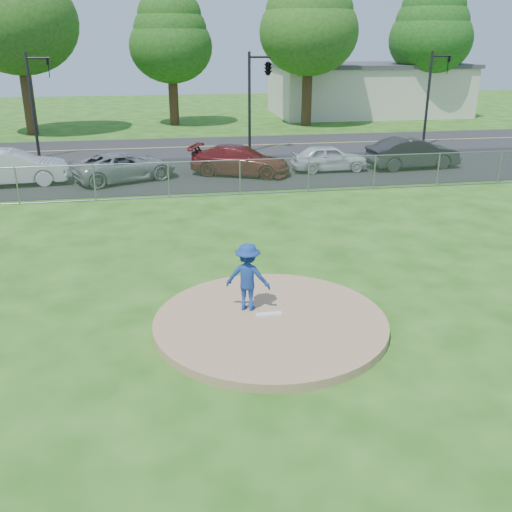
# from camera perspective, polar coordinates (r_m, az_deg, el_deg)

# --- Properties ---
(ground) EXTENTS (120.00, 120.00, 0.00)m
(ground) POSITION_cam_1_polar(r_m,az_deg,el_deg) (22.56, -3.40, 4.77)
(ground) COLOR #205312
(ground) RESTS_ON ground
(pitchers_mound) EXTENTS (5.40, 5.40, 0.20)m
(pitchers_mound) POSITION_cam_1_polar(r_m,az_deg,el_deg) (13.29, 1.45, -6.67)
(pitchers_mound) COLOR #9A7754
(pitchers_mound) RESTS_ON ground
(pitching_rubber) EXTENTS (0.60, 0.15, 0.04)m
(pitching_rubber) POSITION_cam_1_polar(r_m,az_deg,el_deg) (13.41, 1.29, -5.83)
(pitching_rubber) COLOR white
(pitching_rubber) RESTS_ON pitchers_mound
(chain_link_fence) EXTENTS (40.00, 0.06, 1.50)m
(chain_link_fence) POSITION_cam_1_polar(r_m,az_deg,el_deg) (24.30, -3.98, 7.75)
(chain_link_fence) COLOR gray
(chain_link_fence) RESTS_ON ground
(parking_lot) EXTENTS (50.00, 8.00, 0.01)m
(parking_lot) POSITION_cam_1_polar(r_m,az_deg,el_deg) (28.83, -4.87, 8.30)
(parking_lot) COLOR black
(parking_lot) RESTS_ON ground
(street) EXTENTS (60.00, 7.00, 0.01)m
(street) POSITION_cam_1_polar(r_m,az_deg,el_deg) (36.17, -5.93, 10.82)
(street) COLOR #232426
(street) RESTS_ON ground
(commercial_building) EXTENTS (16.40, 9.40, 4.30)m
(commercial_building) POSITION_cam_1_polar(r_m,az_deg,el_deg) (52.99, 11.06, 16.08)
(commercial_building) COLOR beige
(commercial_building) RESTS_ON ground
(tree_left) EXTENTS (7.84, 7.84, 12.53)m
(tree_left) POSITION_cam_1_polar(r_m,az_deg,el_deg) (43.49, -22.90, 22.01)
(tree_left) COLOR #3A2515
(tree_left) RESTS_ON ground
(tree_center) EXTENTS (6.16, 6.16, 9.84)m
(tree_center) POSITION_cam_1_polar(r_m,az_deg,el_deg) (45.58, -8.55, 20.94)
(tree_center) COLOR #3A2315
(tree_center) RESTS_ON ground
(tree_right) EXTENTS (7.28, 7.28, 11.63)m
(tree_right) POSITION_cam_1_polar(r_m,az_deg,el_deg) (45.02, 5.34, 22.57)
(tree_right) COLOR #362413
(tree_right) RESTS_ON ground
(tree_far_right) EXTENTS (6.72, 6.72, 10.74)m
(tree_far_right) POSITION_cam_1_polar(r_m,az_deg,el_deg) (51.63, 17.14, 20.92)
(tree_far_right) COLOR #371F14
(tree_far_right) RESTS_ON ground
(traffic_signal_left) EXTENTS (1.28, 0.20, 5.60)m
(traffic_signal_left) POSITION_cam_1_polar(r_m,az_deg,el_deg) (34.30, -21.17, 14.71)
(traffic_signal_left) COLOR black
(traffic_signal_left) RESTS_ON ground
(traffic_signal_center) EXTENTS (1.42, 2.48, 5.60)m
(traffic_signal_center) POSITION_cam_1_polar(r_m,az_deg,el_deg) (34.18, 1.01, 18.12)
(traffic_signal_center) COLOR black
(traffic_signal_center) RESTS_ON ground
(traffic_signal_right) EXTENTS (1.28, 0.20, 5.60)m
(traffic_signal_right) POSITION_cam_1_polar(r_m,az_deg,el_deg) (37.52, 17.22, 15.58)
(traffic_signal_right) COLOR black
(traffic_signal_right) RESTS_ON ground
(pitcher) EXTENTS (1.21, 0.95, 1.64)m
(pitcher) POSITION_cam_1_polar(r_m,az_deg,el_deg) (13.38, -0.83, -2.09)
(pitcher) COLOR navy
(pitcher) RESTS_ON pitchers_mound
(traffic_cone) EXTENTS (0.36, 0.36, 0.70)m
(traffic_cone) POSITION_cam_1_polar(r_m,az_deg,el_deg) (27.59, -14.75, 7.87)
(traffic_cone) COLOR #F2540C
(traffic_cone) RESTS_ON parking_lot
(parked_car_white) EXTENTS (4.91, 2.05, 1.58)m
(parked_car_white) POSITION_cam_1_polar(r_m,az_deg,el_deg) (28.37, -23.16, 8.14)
(parked_car_white) COLOR silver
(parked_car_white) RESTS_ON parking_lot
(parked_car_gray) EXTENTS (5.25, 3.92, 1.33)m
(parked_car_gray) POSITION_cam_1_polar(r_m,az_deg,el_deg) (27.68, -12.98, 8.73)
(parked_car_gray) COLOR gray
(parked_car_gray) RESTS_ON parking_lot
(parked_car_darkred) EXTENTS (5.25, 3.71, 1.41)m
(parked_car_darkred) POSITION_cam_1_polar(r_m,az_deg,el_deg) (28.18, -1.59, 9.55)
(parked_car_darkred) COLOR #5D1718
(parked_car_darkred) RESTS_ON parking_lot
(parked_car_pearl) EXTENTS (3.82, 1.54, 1.30)m
(parked_car_pearl) POSITION_cam_1_polar(r_m,az_deg,el_deg) (29.30, 7.33, 9.72)
(parked_car_pearl) COLOR silver
(parked_car_pearl) RESTS_ON parking_lot
(parked_car_charcoal) EXTENTS (4.81, 2.02, 1.54)m
(parked_car_charcoal) POSITION_cam_1_polar(r_m,az_deg,el_deg) (30.79, 15.41, 9.92)
(parked_car_charcoal) COLOR black
(parked_car_charcoal) RESTS_ON parking_lot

